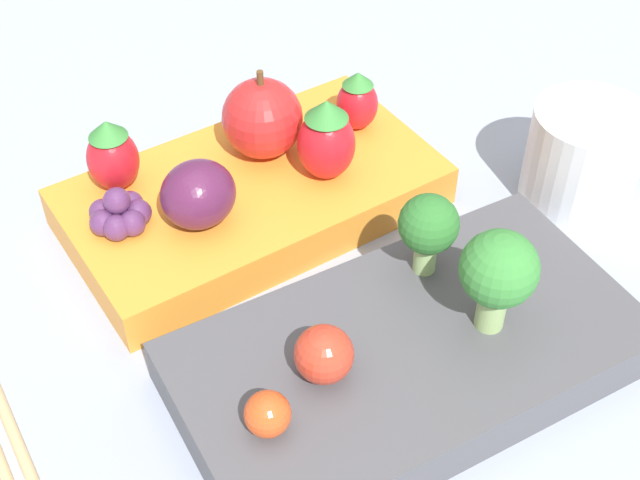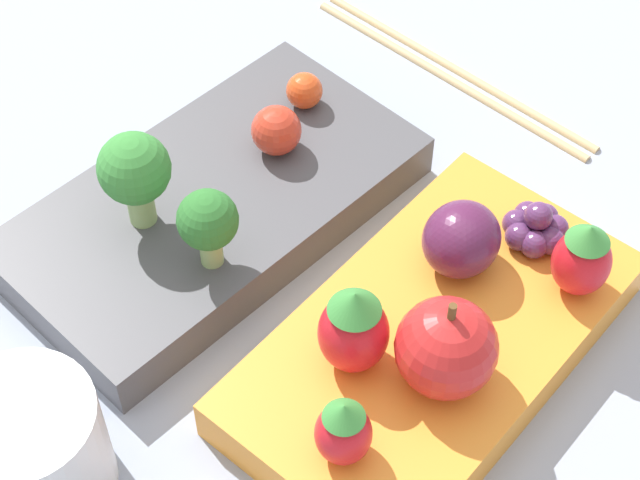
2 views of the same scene
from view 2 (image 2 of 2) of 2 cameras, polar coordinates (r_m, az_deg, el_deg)
ground_plane at (r=0.56m, az=0.14°, el=-2.30°), size 4.00×4.00×0.00m
bento_box_savoury at (r=0.59m, az=-5.39°, el=2.08°), size 0.24×0.15×0.03m
bento_box_fruit at (r=0.53m, az=6.01°, el=-5.51°), size 0.22×0.13×0.03m
broccoli_floret_0 at (r=0.54m, az=-9.86°, el=3.63°), size 0.04×0.04×0.06m
broccoli_floret_1 at (r=0.52m, az=-6.00°, el=0.95°), size 0.03×0.03×0.05m
cherry_tomato_0 at (r=0.61m, az=-0.84°, el=7.97°), size 0.02×0.02×0.02m
cherry_tomato_1 at (r=0.58m, az=-2.35°, el=5.86°), size 0.03×0.03×0.03m
apple at (r=0.48m, az=6.75°, el=-5.73°), size 0.05×0.05×0.06m
strawberry_0 at (r=0.49m, az=1.81°, el=-4.76°), size 0.03×0.03×0.05m
strawberry_1 at (r=0.53m, az=13.82°, el=-0.96°), size 0.03×0.03×0.04m
strawberry_2 at (r=0.46m, az=1.26°, el=-10.13°), size 0.03×0.03×0.04m
plum at (r=0.53m, az=7.55°, el=0.05°), size 0.04×0.04×0.04m
grape_cluster at (r=0.55m, az=11.42°, el=0.65°), size 0.03×0.03×0.03m
drinking_cup at (r=0.49m, az=-15.10°, el=-10.75°), size 0.07×0.07×0.06m
chopsticks_pair at (r=0.68m, az=7.03°, el=8.95°), size 0.04×0.21×0.01m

